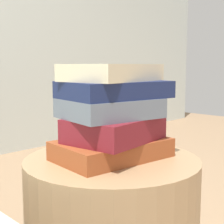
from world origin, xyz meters
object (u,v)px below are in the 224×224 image
(book_rust, at_px, (113,149))
(book_slate, at_px, (110,108))
(book_navy, at_px, (114,89))
(book_maroon, at_px, (113,129))
(book_cream, at_px, (112,73))

(book_rust, height_order, book_slate, book_slate)
(book_rust, bearing_deg, book_navy, 42.66)
(book_slate, bearing_deg, book_maroon, -50.91)
(book_maroon, height_order, book_cream, book_cream)
(book_navy, distance_m, book_cream, 0.05)
(book_maroon, height_order, book_navy, book_navy)
(book_maroon, xyz_separation_m, book_cream, (0.01, 0.02, 0.15))
(book_maroon, relative_size, book_slate, 1.01)
(book_rust, distance_m, book_slate, 0.11)
(book_maroon, relative_size, book_cream, 0.96)
(book_rust, bearing_deg, book_slate, 175.23)
(book_navy, xyz_separation_m, book_cream, (0.00, 0.01, 0.04))
(book_rust, xyz_separation_m, book_navy, (0.01, 0.01, 0.16))
(book_rust, distance_m, book_navy, 0.16)
(book_rust, relative_size, book_maroon, 1.23)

